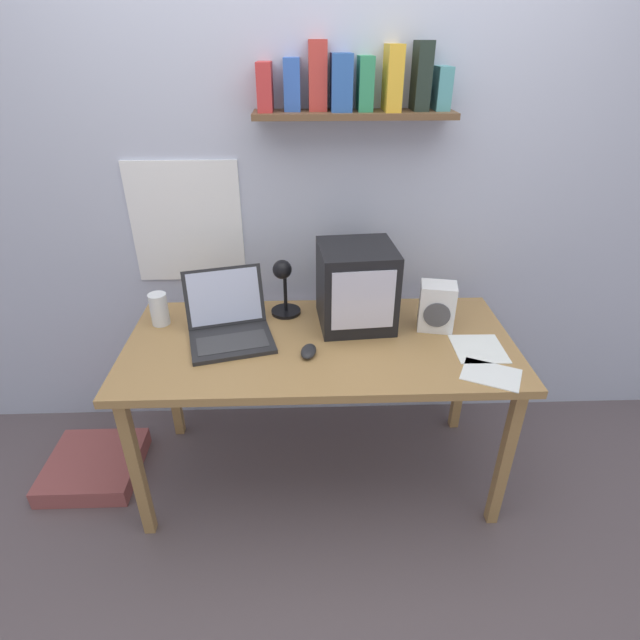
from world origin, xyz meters
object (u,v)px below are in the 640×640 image
object	(u,v)px
desk_lamp	(284,284)
computer_mouse	(308,351)
loose_paper_near_laptop	(491,374)
floor_cushion	(94,466)
printed_handout	(479,349)
corner_desk	(320,353)
crt_monitor	(356,286)
juice_glass	(159,311)
space_heater	(437,307)
laptop	(229,322)

from	to	relation	value
desk_lamp	computer_mouse	distance (m)	0.37
loose_paper_near_laptop	floor_cushion	size ratio (longest dim) A/B	0.60
desk_lamp	printed_handout	world-z (taller)	desk_lamp
printed_handout	corner_desk	bearing A→B (deg)	172.29
corner_desk	computer_mouse	size ratio (longest dim) A/B	14.08
floor_cushion	corner_desk	bearing A→B (deg)	-1.38
crt_monitor	corner_desk	bearing A→B (deg)	-141.01
juice_glass	space_heater	bearing A→B (deg)	-3.78
corner_desk	desk_lamp	xyz separation A→B (m)	(-0.15, 0.22, 0.23)
corner_desk	floor_cushion	distance (m)	1.27
laptop	space_heater	xyz separation A→B (m)	(0.88, 0.03, 0.04)
laptop	printed_handout	world-z (taller)	laptop
computer_mouse	floor_cushion	xyz separation A→B (m)	(-1.05, 0.13, -0.72)
computer_mouse	corner_desk	bearing A→B (deg)	64.27
printed_handout	computer_mouse	bearing A→B (deg)	-178.70
crt_monitor	desk_lamp	bearing A→B (deg)	163.67
loose_paper_near_laptop	printed_handout	distance (m)	0.18
laptop	loose_paper_near_laptop	distance (m)	1.07
floor_cushion	computer_mouse	bearing A→B (deg)	-7.03
laptop	floor_cushion	distance (m)	1.05
juice_glass	loose_paper_near_laptop	distance (m)	1.40
laptop	printed_handout	distance (m)	1.04
laptop	printed_handout	xyz separation A→B (m)	(1.02, -0.15, -0.06)
desk_lamp	juice_glass	distance (m)	0.56
space_heater	computer_mouse	size ratio (longest dim) A/B	1.81
crt_monitor	desk_lamp	distance (m)	0.32
floor_cushion	laptop	bearing A→B (deg)	2.70
corner_desk	desk_lamp	world-z (taller)	desk_lamp
laptop	loose_paper_near_laptop	xyz separation A→B (m)	(1.02, -0.32, -0.06)
crt_monitor	printed_handout	bearing A→B (deg)	-31.28
crt_monitor	printed_handout	xyz separation A→B (m)	(0.48, -0.24, -0.17)
desk_lamp	space_heater	size ratio (longest dim) A/B	1.35
crt_monitor	laptop	world-z (taller)	crt_monitor
laptop	juice_glass	world-z (taller)	laptop
desk_lamp	juice_glass	world-z (taller)	desk_lamp
corner_desk	juice_glass	bearing A→B (deg)	166.22
printed_handout	desk_lamp	bearing A→B (deg)	159.00
juice_glass	computer_mouse	xyz separation A→B (m)	(0.65, -0.27, -0.05)
space_heater	floor_cushion	size ratio (longest dim) A/B	0.49
loose_paper_near_laptop	laptop	bearing A→B (deg)	162.27
printed_handout	crt_monitor	bearing A→B (deg)	153.45
space_heater	printed_handout	size ratio (longest dim) A/B	0.95
crt_monitor	juice_glass	distance (m)	0.87
floor_cushion	space_heater	bearing A→B (deg)	2.34
laptop	crt_monitor	bearing A→B (deg)	-4.18
crt_monitor	laptop	bearing A→B (deg)	-174.94
loose_paper_near_laptop	computer_mouse	bearing A→B (deg)	166.68
crt_monitor	loose_paper_near_laptop	world-z (taller)	crt_monitor
corner_desk	loose_paper_near_laptop	size ratio (longest dim) A/B	6.27
laptop	desk_lamp	bearing A→B (deg)	20.57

